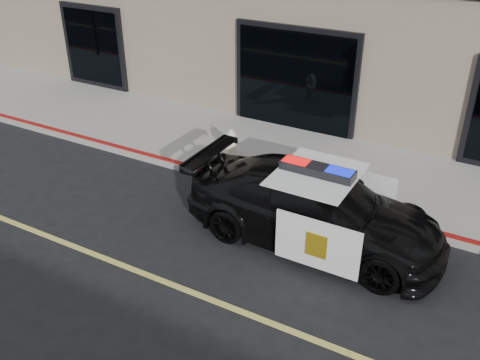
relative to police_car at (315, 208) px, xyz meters
The scene contains 4 objects.
ground 2.89m from the police_car, 121.70° to the right, with size 120.00×120.00×0.00m, color black.
sidewalk_n 3.29m from the police_car, 117.19° to the left, with size 60.00×3.50×0.15m, color gray.
police_car is the anchor object (origin of this frame).
fire_hydrant 3.58m from the police_car, 145.74° to the left, with size 0.34×0.48×0.76m.
Camera 1 is at (4.37, -5.62, 5.92)m, focal length 40.00 mm.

